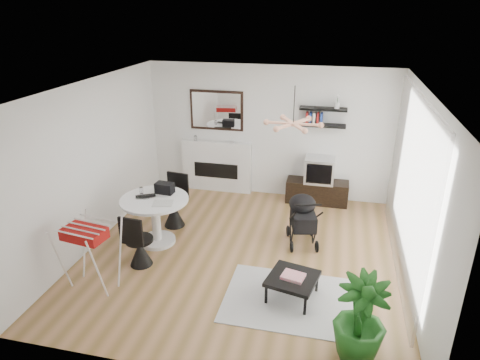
% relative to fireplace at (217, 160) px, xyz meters
% --- Properties ---
extents(floor, '(5.00, 5.00, 0.00)m').
position_rel_fireplace_xyz_m(floor, '(1.10, -2.42, -0.69)').
color(floor, olive).
rests_on(floor, ground).
extents(ceiling, '(5.00, 5.00, 0.00)m').
position_rel_fireplace_xyz_m(ceiling, '(1.10, -2.42, 2.01)').
color(ceiling, white).
rests_on(ceiling, wall_back).
extents(wall_back, '(5.00, 0.00, 5.00)m').
position_rel_fireplace_xyz_m(wall_back, '(1.10, 0.08, 0.66)').
color(wall_back, white).
rests_on(wall_back, floor).
extents(wall_left, '(0.00, 5.00, 5.00)m').
position_rel_fireplace_xyz_m(wall_left, '(-1.40, -2.42, 0.66)').
color(wall_left, white).
rests_on(wall_left, floor).
extents(wall_right, '(0.00, 5.00, 5.00)m').
position_rel_fireplace_xyz_m(wall_right, '(3.60, -2.42, 0.66)').
color(wall_right, white).
rests_on(wall_right, floor).
extents(sheer_curtain, '(0.04, 3.60, 2.60)m').
position_rel_fireplace_xyz_m(sheer_curtain, '(3.50, -2.22, 0.66)').
color(sheer_curtain, white).
rests_on(sheer_curtain, wall_right).
extents(fireplace, '(1.50, 0.17, 2.16)m').
position_rel_fireplace_xyz_m(fireplace, '(0.00, 0.00, 0.00)').
color(fireplace, white).
rests_on(fireplace, floor).
extents(shelf_lower, '(0.90, 0.25, 0.04)m').
position_rel_fireplace_xyz_m(shelf_lower, '(2.15, -0.05, 0.91)').
color(shelf_lower, black).
rests_on(shelf_lower, wall_back).
extents(shelf_upper, '(0.90, 0.25, 0.04)m').
position_rel_fireplace_xyz_m(shelf_upper, '(2.15, -0.05, 1.23)').
color(shelf_upper, black).
rests_on(shelf_upper, wall_back).
extents(pendant_lamp, '(0.90, 0.90, 0.10)m').
position_rel_fireplace_xyz_m(pendant_lamp, '(1.80, -2.12, 1.46)').
color(pendant_lamp, tan).
rests_on(pendant_lamp, ceiling).
extents(tv_console, '(1.23, 0.43, 0.46)m').
position_rel_fireplace_xyz_m(tv_console, '(2.15, -0.15, -0.45)').
color(tv_console, black).
rests_on(tv_console, floor).
extents(crt_tv, '(0.58, 0.50, 0.50)m').
position_rel_fireplace_xyz_m(crt_tv, '(2.17, -0.15, 0.03)').
color(crt_tv, silver).
rests_on(crt_tv, tv_console).
extents(dining_table, '(1.12, 1.12, 0.82)m').
position_rel_fireplace_xyz_m(dining_table, '(-0.39, -2.37, -0.14)').
color(dining_table, white).
rests_on(dining_table, floor).
extents(laptop, '(0.38, 0.33, 0.03)m').
position_rel_fireplace_xyz_m(laptop, '(-0.53, -2.39, 0.15)').
color(laptop, black).
rests_on(laptop, dining_table).
extents(black_bag, '(0.32, 0.21, 0.18)m').
position_rel_fireplace_xyz_m(black_bag, '(-0.30, -2.12, 0.23)').
color(black_bag, black).
rests_on(black_bag, dining_table).
extents(newspaper, '(0.37, 0.33, 0.01)m').
position_rel_fireplace_xyz_m(newspaper, '(-0.18, -2.52, 0.14)').
color(newspaper, silver).
rests_on(newspaper, dining_table).
extents(drinking_glass, '(0.07, 0.07, 0.11)m').
position_rel_fireplace_xyz_m(drinking_glass, '(-0.68, -2.23, 0.19)').
color(drinking_glass, white).
rests_on(drinking_glass, dining_table).
extents(chair_far, '(0.46, 0.48, 0.96)m').
position_rel_fireplace_xyz_m(chair_far, '(-0.32, -1.72, -0.38)').
color(chair_far, black).
rests_on(chair_far, floor).
extents(chair_near, '(0.43, 0.44, 0.90)m').
position_rel_fireplace_xyz_m(chair_near, '(-0.37, -3.07, -0.40)').
color(chair_near, black).
rests_on(chair_near, floor).
extents(drying_rack, '(0.76, 0.72, 1.01)m').
position_rel_fireplace_xyz_m(drying_rack, '(-0.78, -3.73, -0.16)').
color(drying_rack, white).
rests_on(drying_rack, floor).
extents(stroller, '(0.62, 0.82, 0.92)m').
position_rel_fireplace_xyz_m(stroller, '(2.00, -1.80, -0.29)').
color(stroller, black).
rests_on(stroller, floor).
extents(rug, '(1.85, 1.34, 0.01)m').
position_rel_fireplace_xyz_m(rug, '(2.03, -3.41, -0.68)').
color(rug, '#B0B0B0').
rests_on(rug, floor).
extents(coffee_table, '(0.76, 0.76, 0.33)m').
position_rel_fireplace_xyz_m(coffee_table, '(2.02, -3.34, -0.38)').
color(coffee_table, black).
rests_on(coffee_table, rug).
extents(magazines, '(0.34, 0.30, 0.04)m').
position_rel_fireplace_xyz_m(magazines, '(2.02, -3.36, -0.32)').
color(magazines, '#E33856').
rests_on(magazines, coffee_table).
extents(potted_plant, '(0.63, 0.63, 1.06)m').
position_rel_fireplace_xyz_m(potted_plant, '(2.86, -4.23, -0.15)').
color(potted_plant, '#1A5418').
rests_on(potted_plant, floor).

